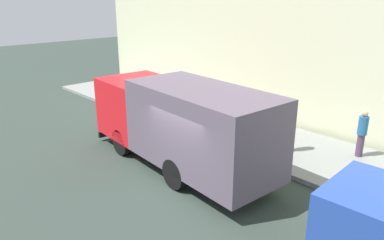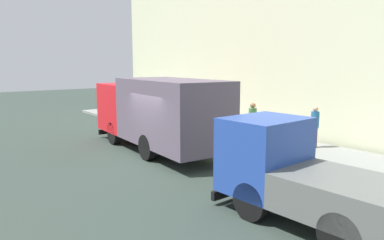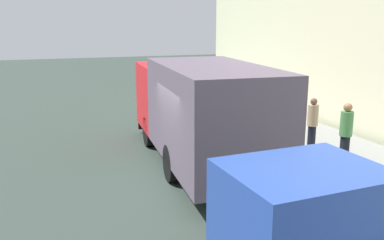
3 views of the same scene
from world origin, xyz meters
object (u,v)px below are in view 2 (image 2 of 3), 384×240
pedestrian_third (315,126)px  small_flatbed_truck (307,177)px  large_utility_truck (158,111)px  pedestrian_walking (228,119)px  pedestrian_standing (252,122)px  traffic_cone_orange (151,119)px

pedestrian_third → small_flatbed_truck: bearing=-161.4°
large_utility_truck → pedestrian_walking: size_ratio=4.75×
large_utility_truck → pedestrian_walking: bearing=-3.9°
large_utility_truck → pedestrian_standing: 4.12m
large_utility_truck → small_flatbed_truck: size_ratio=1.50×
small_flatbed_truck → traffic_cone_orange: bearing=71.6°
pedestrian_walking → traffic_cone_orange: pedestrian_walking is taller
large_utility_truck → pedestrian_walking: 3.65m
pedestrian_standing → pedestrian_third: (1.53, -2.05, -0.04)m
pedestrian_standing → traffic_cone_orange: pedestrian_standing is taller
traffic_cone_orange → pedestrian_third: bearing=-73.3°
pedestrian_standing → traffic_cone_orange: (-1.08, 6.70, -0.60)m
pedestrian_third → traffic_cone_orange: size_ratio=2.40×
pedestrian_third → traffic_cone_orange: (-2.62, 8.75, -0.56)m
small_flatbed_truck → pedestrian_walking: (4.64, 7.54, -0.03)m
small_flatbed_truck → pedestrian_third: size_ratio=3.04×
pedestrian_walking → traffic_cone_orange: (-1.11, 5.16, -0.53)m
large_utility_truck → traffic_cone_orange: size_ratio=10.97×
pedestrian_walking → pedestrian_standing: size_ratio=0.93×
small_flatbed_truck → pedestrian_walking: bearing=55.6°
pedestrian_standing → pedestrian_third: size_ratio=1.04×
pedestrian_walking → pedestrian_third: 3.90m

